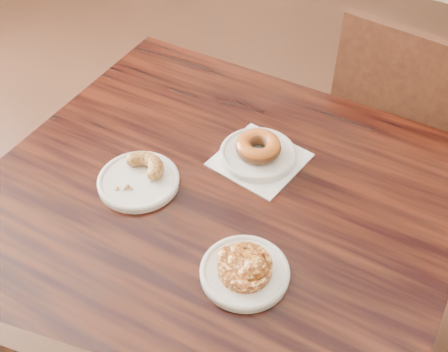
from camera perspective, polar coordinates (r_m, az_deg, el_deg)
The scene contains 9 objects.
cafe_table at distance 1.44m, azimuth -1.29°, elevation -13.23°, with size 0.95×0.95×0.75m, color black.
chair_far at distance 1.82m, azimuth 18.06°, elevation 3.71°, with size 0.43×0.43×0.90m, color black, non-canonical shape.
napkin at distance 1.23m, azimuth 3.65°, elevation 1.66°, with size 0.17×0.17×0.00m, color white.
plate_donut at distance 1.23m, azimuth 3.46°, elevation 2.19°, with size 0.17×0.17×0.01m, color silver.
plate_cruller at distance 1.19m, azimuth -8.67°, elevation -0.53°, with size 0.17×0.17×0.01m, color white.
plate_fritter at distance 1.03m, azimuth 2.12°, elevation -9.76°, with size 0.16×0.16×0.01m, color silver.
glazed_donut at distance 1.21m, azimuth 3.51°, elevation 3.00°, with size 0.10×0.10×0.04m, color #9A4E16.
apple_fritter at distance 1.01m, azimuth 2.15°, elevation -9.05°, with size 0.14×0.14×0.03m, color #3E1206, non-canonical shape.
cruller_fragment at distance 1.17m, azimuth -8.78°, elevation 0.19°, with size 0.11×0.11×0.03m, color #5B3312, non-canonical shape.
Camera 1 is at (0.38, -0.70, 1.60)m, focal length 45.00 mm.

